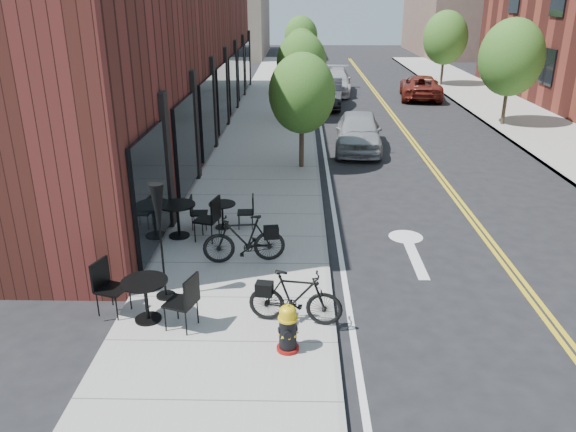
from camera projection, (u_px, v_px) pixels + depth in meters
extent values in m
plane|color=black|center=(333.00, 303.00, 10.98)|extent=(120.00, 120.00, 0.00)
cube|color=#9E9B93|center=(263.00, 160.00, 20.30)|extent=(4.00, 70.00, 0.12)
cube|color=#411B14|center=(157.00, 51.00, 22.83)|extent=(5.00, 28.00, 7.00)
cube|color=#726656|center=(224.00, 1.00, 53.91)|extent=(8.00, 14.00, 10.00)
cylinder|color=#382B1E|center=(302.00, 143.00, 19.02)|extent=(0.16, 0.16, 1.61)
ellipsoid|color=#2D5F1E|center=(302.00, 93.00, 18.40)|extent=(2.20, 2.20, 2.64)
cylinder|color=#382B1E|center=(301.00, 101.00, 26.44)|extent=(0.16, 0.16, 1.68)
ellipsoid|color=#2D5F1E|center=(301.00, 62.00, 25.80)|extent=(2.30, 2.30, 2.76)
cylinder|color=#382B1E|center=(301.00, 78.00, 33.90)|extent=(0.16, 0.16, 1.57)
ellipsoid|color=#2D5F1E|center=(301.00, 50.00, 33.30)|extent=(2.10, 2.10, 2.52)
cylinder|color=#382B1E|center=(301.00, 62.00, 41.31)|extent=(0.16, 0.16, 1.71)
ellipsoid|color=#2D5F1E|center=(301.00, 36.00, 40.64)|extent=(2.40, 2.40, 2.88)
cylinder|color=#382B1E|center=(505.00, 104.00, 25.32)|extent=(0.16, 0.16, 1.82)
ellipsoid|color=#2D5F1E|center=(511.00, 57.00, 24.57)|extent=(2.80, 2.80, 3.36)
cylinder|color=#382B1E|center=(442.00, 70.00, 36.47)|extent=(0.16, 0.16, 1.82)
ellipsoid|color=#2D5F1E|center=(445.00, 38.00, 35.72)|extent=(2.80, 2.80, 3.36)
cylinder|color=maroon|center=(288.00, 348.00, 9.35)|extent=(0.44, 0.44, 0.06)
cylinder|color=black|center=(288.00, 334.00, 9.25)|extent=(0.34, 0.34, 0.56)
cylinder|color=gold|center=(288.00, 318.00, 9.14)|extent=(0.39, 0.39, 0.04)
cylinder|color=gold|center=(288.00, 314.00, 9.11)|extent=(0.33, 0.33, 0.13)
ellipsoid|color=gold|center=(288.00, 310.00, 9.08)|extent=(0.32, 0.32, 0.16)
cylinder|color=gold|center=(288.00, 306.00, 9.05)|extent=(0.06, 0.06, 0.06)
imported|color=black|center=(244.00, 239.00, 12.24)|extent=(1.86, 0.76, 1.09)
imported|color=black|center=(295.00, 298.00, 9.95)|extent=(1.75, 0.73, 1.02)
cylinder|color=black|center=(148.00, 319.00, 10.21)|extent=(0.61, 0.61, 0.03)
cylinder|color=black|center=(146.00, 301.00, 10.08)|extent=(0.08, 0.08, 0.76)
cylinder|color=black|center=(144.00, 282.00, 9.93)|extent=(1.05, 1.05, 0.03)
cylinder|color=black|center=(179.00, 236.00, 13.73)|extent=(0.62, 0.62, 0.03)
cylinder|color=black|center=(178.00, 221.00, 13.58)|extent=(0.08, 0.08, 0.80)
cylinder|color=black|center=(177.00, 205.00, 13.43)|extent=(1.07, 1.07, 0.03)
cylinder|color=black|center=(223.00, 227.00, 14.25)|extent=(0.42, 0.42, 0.03)
cylinder|color=black|center=(223.00, 216.00, 14.14)|extent=(0.06, 0.06, 0.62)
cylinder|color=black|center=(222.00, 204.00, 14.02)|extent=(0.72, 0.72, 0.03)
cylinder|color=black|center=(166.00, 295.00, 11.00)|extent=(0.38, 0.38, 0.04)
cylinder|color=black|center=(161.00, 243.00, 10.58)|extent=(0.04, 0.04, 2.24)
cone|color=black|center=(158.00, 210.00, 10.33)|extent=(0.27, 0.27, 0.99)
imported|color=#96989D|center=(359.00, 131.00, 21.55)|extent=(2.08, 4.42, 1.46)
imported|color=black|center=(327.00, 93.00, 29.84)|extent=(1.84, 4.49, 1.45)
imported|color=#B9B9BE|center=(333.00, 81.00, 33.87)|extent=(2.50, 5.30, 1.49)
imported|color=maroon|center=(421.00, 87.00, 32.29)|extent=(2.84, 5.06, 1.33)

